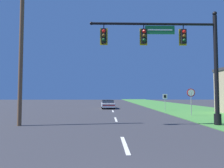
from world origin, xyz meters
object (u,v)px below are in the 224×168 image
Objects in this scene: car_ahead at (108,104)px; stop_sign at (191,96)px; utility_pole_near at (21,45)px; signal_mast at (181,54)px; route_sign_post at (165,98)px.

car_ahead is 1.77× the size of stop_sign.
stop_sign is (7.71, -10.51, 1.26)m from car_ahead.
utility_pole_near is (-13.41, -5.48, 3.32)m from stop_sign.
car_ahead is at bearing 70.37° from utility_pole_near.
signal_mast reaches higher than stop_sign.
signal_mast is 3.38× the size of stop_sign.
route_sign_post is (7.05, -4.38, 0.92)m from car_ahead.
utility_pole_near reaches higher than signal_mast.
car_ahead is (-4.71, 16.21, -3.99)m from signal_mast.
signal_mast is 6.99m from stop_sign.
stop_sign is (2.99, 5.70, -2.73)m from signal_mast.
signal_mast is 17.35m from car_ahead.
car_ahead is 0.44× the size of utility_pole_near.
car_ahead is 2.19× the size of route_sign_post.
utility_pole_near is (-5.70, -15.99, 4.58)m from car_ahead.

